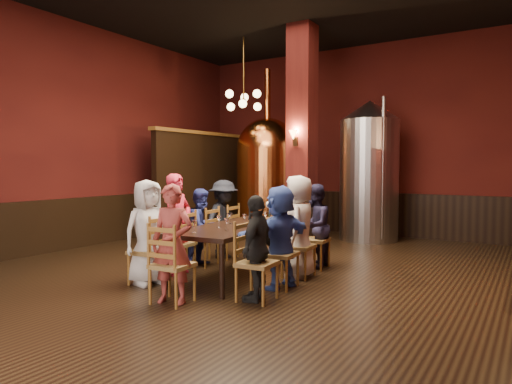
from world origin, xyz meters
The scene contains 37 objects.
room centered at (0.00, 0.00, 2.25)m, with size 10.00×10.02×4.50m.
wainscot_back centered at (0.00, 4.96, 0.50)m, with size 7.90×0.08×1.00m, color black.
wainscot_left centered at (-3.96, 0.00, 0.50)m, with size 0.08×9.90×1.00m, color black.
column centered at (-0.30, 2.80, 2.25)m, with size 0.58×0.58×4.50m, color #4E1510.
partition centered at (-3.20, 3.20, 1.20)m, with size 0.22×3.50×2.40m, color black.
pendant_cluster centered at (-1.80, 2.90, 3.10)m, with size 0.90×0.90×1.70m, color #A57226, non-canonical shape.
sconce_column centered at (-0.30, 2.50, 2.20)m, with size 0.20×0.20×0.36m, color black, non-canonical shape.
dining_table centered at (0.06, -0.12, 0.69)m, with size 1.17×2.47×0.75m.
chair_0 centered at (-0.71, -1.18, 0.46)m, with size 0.46×0.46×0.92m, color #9B6527, non-canonical shape.
person_0 centered at (-0.71, -1.18, 0.72)m, with size 0.71×0.46×1.45m, color silver.
chair_1 centered at (-0.76, -0.51, 0.46)m, with size 0.46×0.46×0.92m, color #9B6527, non-canonical shape.
person_1 centered at (-0.76, -0.51, 0.76)m, with size 0.55×0.36×1.52m, color red.
chair_2 centered at (-0.81, 0.14, 0.46)m, with size 0.46×0.46×0.92m, color #9B6527, non-canonical shape.
person_2 centered at (-0.81, 0.14, 0.63)m, with size 0.61×0.30×1.26m, color navy.
chair_3 centered at (-0.86, 0.81, 0.46)m, with size 0.46×0.46×0.92m, color #9B6527, non-canonical shape.
person_3 centered at (-0.86, 0.81, 0.69)m, with size 0.90×0.51×1.39m, color black.
chair_4 centered at (0.98, -1.06, 0.46)m, with size 0.46×0.46×0.92m, color #9B6527, non-canonical shape.
person_4 centered at (0.98, -1.06, 0.64)m, with size 0.75×0.31×1.29m, color black.
chair_5 centered at (0.93, -0.39, 0.46)m, with size 0.46×0.46×0.92m, color #9B6527, non-canonical shape.
person_5 centered at (0.93, -0.39, 0.69)m, with size 1.28×0.41×1.38m, color #3853AA.
chair_6 centered at (0.89, 0.27, 0.46)m, with size 0.46×0.46×0.92m, color #9B6527, non-canonical shape.
person_6 centered at (0.89, 0.27, 0.75)m, with size 0.73×0.48×1.50m, color #BEB2A7.
chair_7 centered at (0.84, 0.94, 0.46)m, with size 0.46×0.46×0.92m, color #9B6527, non-canonical shape.
person_7 centered at (0.84, 0.94, 0.67)m, with size 0.66×0.32×1.35m, color #1F1C38.
chair_8 centered at (0.18, -1.67, 0.46)m, with size 0.46×0.46×0.92m, color #9B6527, non-canonical shape.
person_8 centered at (0.18, -1.67, 0.71)m, with size 0.52×0.34×1.42m, color #943631.
copper_kettle centered at (-1.75, 3.88, 1.44)m, with size 1.71×1.71×3.96m.
steel_vessel centered at (0.70, 4.11, 1.53)m, with size 1.64×1.64×3.06m.
rose_vase centered at (0.18, 0.69, 0.96)m, with size 0.19×0.19×0.32m.
wine_glass_0 centered at (0.16, -0.08, 0.83)m, with size 0.07×0.07×0.17m, color white, non-canonical shape.
wine_glass_1 centered at (0.31, -0.03, 0.83)m, with size 0.07×0.07×0.17m, color white, non-canonical shape.
wine_glass_2 centered at (-0.12, -0.03, 0.83)m, with size 0.07×0.07×0.17m, color white, non-canonical shape.
wine_glass_3 centered at (0.23, -0.63, 0.83)m, with size 0.07×0.07×0.17m, color white, non-canonical shape.
wine_glass_4 centered at (-0.03, -0.46, 0.83)m, with size 0.07×0.07×0.17m, color white, non-canonical shape.
wine_glass_5 centered at (-0.14, -0.05, 0.83)m, with size 0.07×0.07×0.17m, color white, non-canonical shape.
wine_glass_6 centered at (0.25, 0.38, 0.83)m, with size 0.07×0.07×0.17m, color white, non-canonical shape.
wine_glass_7 centered at (0.00, -1.04, 0.83)m, with size 0.07×0.07×0.17m, color white, non-canonical shape.
Camera 1 is at (3.84, -5.71, 1.63)m, focal length 32.00 mm.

